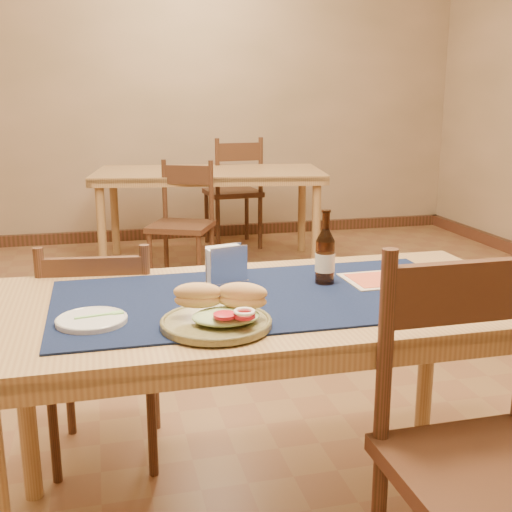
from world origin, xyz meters
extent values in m
cube|color=brown|center=(0.00, 0.00, -0.01)|extent=(6.00, 7.00, 0.02)
cube|color=tan|center=(0.00, 3.51, 1.40)|extent=(6.00, 0.02, 2.80)
cylinder|color=#A7834E|center=(-0.72, -0.48, 0.35)|extent=(0.06, 0.06, 0.71)
cylinder|color=#A7834E|center=(0.72, -0.48, 0.35)|extent=(0.06, 0.06, 0.71)
cube|color=#A7834E|center=(0.00, -0.80, 0.73)|extent=(1.60, 0.80, 0.04)
cube|color=#0F1939|center=(0.00, -0.80, 0.75)|extent=(1.20, 0.60, 0.01)
cube|color=#4E2A1B|center=(0.00, 3.47, 0.05)|extent=(6.00, 0.06, 0.10)
cylinder|color=#A7834E|center=(-0.44, 2.24, 0.35)|extent=(0.07, 0.07, 0.71)
cylinder|color=#A7834E|center=(1.13, 1.98, 0.35)|extent=(0.07, 0.07, 0.71)
cylinder|color=#A7834E|center=(-0.33, 2.95, 0.35)|extent=(0.07, 0.07, 0.71)
cylinder|color=#A7834E|center=(1.25, 2.69, 0.35)|extent=(0.07, 0.07, 0.71)
cube|color=#A7834E|center=(0.40, 2.46, 0.73)|extent=(1.87, 1.15, 0.04)
cylinder|color=#4E2A1B|center=(-0.27, -0.11, 0.21)|extent=(0.03, 0.03, 0.42)
cylinder|color=#4E2A1B|center=(-0.61, -0.07, 0.21)|extent=(0.03, 0.03, 0.42)
cylinder|color=#4E2A1B|center=(-0.31, -0.45, 0.21)|extent=(0.03, 0.03, 0.42)
cylinder|color=#4E2A1B|center=(-0.65, -0.41, 0.21)|extent=(0.03, 0.03, 0.42)
cube|color=#4E2A1B|center=(-0.46, -0.26, 0.42)|extent=(0.44, 0.44, 0.04)
cube|color=#4E2A1B|center=(-0.48, -0.44, 0.74)|extent=(0.34, 0.07, 0.13)
cylinder|color=#4E2A1B|center=(-0.32, -0.46, 0.63)|extent=(0.03, 0.03, 0.43)
cylinder|color=#4E2A1B|center=(-0.65, -0.42, 0.63)|extent=(0.03, 0.03, 0.43)
cylinder|color=#4E2A1B|center=(0.58, -1.22, 0.24)|extent=(0.04, 0.04, 0.48)
cube|color=#4E2A1B|center=(0.39, -1.41, 0.48)|extent=(0.46, 0.46, 0.04)
cube|color=#4E2A1B|center=(0.38, -1.21, 0.86)|extent=(0.39, 0.04, 0.15)
cylinder|color=#4E2A1B|center=(0.19, -1.21, 0.73)|extent=(0.04, 0.04, 0.50)
cylinder|color=#4E2A1B|center=(-0.13, 1.78, 0.22)|extent=(0.03, 0.03, 0.43)
cylinder|color=#4E2A1B|center=(0.18, 1.63, 0.22)|extent=(0.03, 0.03, 0.43)
cylinder|color=#4E2A1B|center=(0.01, 2.09, 0.22)|extent=(0.03, 0.03, 0.43)
cylinder|color=#4E2A1B|center=(0.33, 1.95, 0.22)|extent=(0.03, 0.03, 0.43)
cube|color=#4E2A1B|center=(0.10, 1.86, 0.43)|extent=(0.54, 0.54, 0.04)
cube|color=#4E2A1B|center=(0.17, 2.03, 0.77)|extent=(0.33, 0.17, 0.13)
cylinder|color=#4E2A1B|center=(0.02, 2.10, 0.65)|extent=(0.03, 0.03, 0.44)
cylinder|color=#4E2A1B|center=(0.33, 1.96, 0.65)|extent=(0.03, 0.03, 0.44)
cylinder|color=#4E2A1B|center=(0.89, 3.24, 0.24)|extent=(0.04, 0.04, 0.48)
cylinder|color=#4E2A1B|center=(0.50, 3.20, 0.24)|extent=(0.04, 0.04, 0.48)
cylinder|color=#4E2A1B|center=(0.92, 2.85, 0.24)|extent=(0.04, 0.04, 0.48)
cylinder|color=#4E2A1B|center=(0.53, 2.82, 0.24)|extent=(0.04, 0.04, 0.48)
cube|color=#4E2A1B|center=(0.71, 3.03, 0.48)|extent=(0.49, 0.49, 0.04)
cube|color=#4E2A1B|center=(0.73, 2.83, 0.86)|extent=(0.39, 0.06, 0.15)
cylinder|color=#4E2A1B|center=(0.92, 2.84, 0.73)|extent=(0.04, 0.04, 0.49)
cylinder|color=#4E2A1B|center=(0.54, 2.81, 0.73)|extent=(0.04, 0.04, 0.49)
cylinder|color=olive|center=(-0.18, -1.02, 0.76)|extent=(0.28, 0.28, 0.02)
torus|color=olive|center=(-0.18, -1.02, 0.77)|extent=(0.28, 0.28, 0.01)
ellipsoid|color=#A2B97F|center=(-0.16, -1.04, 0.79)|extent=(0.17, 0.14, 0.03)
ellipsoid|color=tan|center=(-0.22, -0.98, 0.83)|extent=(0.13, 0.08, 0.07)
ellipsoid|color=tan|center=(-0.11, -1.01, 0.83)|extent=(0.13, 0.10, 0.07)
cylinder|color=red|center=(-0.17, -1.08, 0.81)|extent=(0.06, 0.06, 0.01)
cylinder|color=red|center=(-0.13, -1.10, 0.81)|extent=(0.05, 0.05, 0.01)
torus|color=white|center=(-0.13, -1.10, 0.82)|extent=(0.05, 0.05, 0.01)
cylinder|color=silver|center=(-0.49, -0.91, 0.76)|extent=(0.18, 0.18, 0.01)
torus|color=silver|center=(-0.49, -0.91, 0.77)|extent=(0.18, 0.18, 0.01)
cube|color=#92E27C|center=(-0.48, -0.90, 0.77)|extent=(0.10, 0.03, 0.00)
cube|color=#92E27C|center=(-0.42, -0.89, 0.77)|extent=(0.03, 0.03, 0.00)
cylinder|color=#4A220D|center=(0.21, -0.72, 0.82)|extent=(0.06, 0.06, 0.13)
cone|color=#4A220D|center=(0.21, -0.72, 0.91)|extent=(0.06, 0.06, 0.04)
cylinder|color=#4A220D|center=(0.21, -0.72, 0.95)|extent=(0.02, 0.02, 0.05)
cylinder|color=#4A220D|center=(0.21, -0.72, 0.98)|extent=(0.03, 0.03, 0.01)
cylinder|color=#F5ECC4|center=(0.21, -0.72, 0.82)|extent=(0.06, 0.06, 0.06)
cube|color=silver|center=(-0.08, -0.64, 0.76)|extent=(0.14, 0.08, 0.00)
cube|color=silver|center=(-0.07, -0.66, 0.82)|extent=(0.12, 0.03, 0.11)
cube|color=silver|center=(-0.08, -0.62, 0.82)|extent=(0.12, 0.03, 0.11)
cube|color=silver|center=(-0.08, -0.64, 0.81)|extent=(0.12, 0.06, 0.10)
cube|color=#3872B5|center=(-0.08, -0.66, 0.82)|extent=(0.08, 0.02, 0.04)
cube|color=beige|center=(0.42, -0.73, 0.76)|extent=(0.27, 0.20, 0.00)
cube|color=#D65737|center=(0.42, -0.73, 0.76)|extent=(0.23, 0.16, 0.00)
camera|label=1|loc=(-0.45, -2.51, 1.32)|focal=45.00mm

